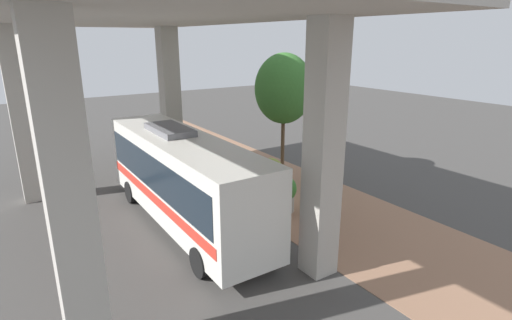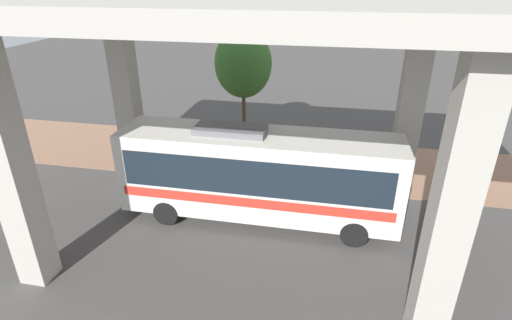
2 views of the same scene
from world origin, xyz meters
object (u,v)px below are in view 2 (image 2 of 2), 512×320
object	(u,v)px
street_tree_near	(243,64)
fire_hydrant	(318,162)
planter_middle	(298,159)
planter_back	(259,148)
bus	(258,172)
planter_front	(223,150)

from	to	relation	value
street_tree_near	fire_hydrant	bearing A→B (deg)	66.63
planter_middle	street_tree_near	world-z (taller)	street_tree_near
planter_back	fire_hydrant	bearing A→B (deg)	86.09
bus	fire_hydrant	size ratio (longest dim) A/B	10.66
bus	planter_front	xyz separation A→B (m)	(-4.54, -2.72, -1.27)
bus	planter_middle	size ratio (longest dim) A/B	6.49
fire_hydrant	planter_front	bearing A→B (deg)	-87.81
planter_front	planter_back	size ratio (longest dim) A/B	0.95
street_tree_near	planter_front	bearing A→B (deg)	-18.33
planter_middle	street_tree_near	xyz separation A→B (m)	(-2.44, -3.24, 3.99)
fire_hydrant	planter_middle	distance (m)	1.18
bus	planter_middle	bearing A→B (deg)	163.84
fire_hydrant	planter_middle	size ratio (longest dim) A/B	0.61
bus	planter_middle	xyz separation A→B (m)	(-4.09, 1.18, -1.24)
fire_hydrant	planter_back	bearing A→B (deg)	-93.91
planter_back	street_tree_near	bearing A→B (deg)	-143.93
planter_back	bus	bearing A→B (deg)	10.28
bus	planter_back	distance (m)	5.14
planter_middle	planter_back	xyz separation A→B (m)	(-0.84, -2.08, 0.06)
bus	fire_hydrant	world-z (taller)	bus
bus	planter_back	bearing A→B (deg)	-169.72
bus	fire_hydrant	xyz separation A→B (m)	(-4.72, 2.12, -1.58)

